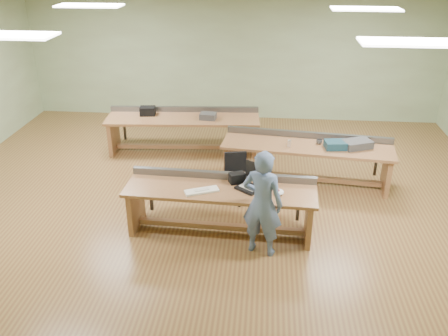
{
  "coord_description": "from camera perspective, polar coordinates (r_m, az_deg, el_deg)",
  "views": [
    {
      "loc": [
        0.81,
        -7.39,
        4.08
      ],
      "look_at": [
        0.19,
        -0.6,
        0.77
      ],
      "focal_mm": 38.0,
      "sensor_mm": 36.0,
      "label": 1
    }
  ],
  "objects": [
    {
      "name": "parts_bin_teal",
      "position": [
        8.56,
        13.3,
        2.74
      ],
      "size": [
        0.41,
        0.33,
        0.13
      ],
      "primitive_type": "cube",
      "rotation": [
        0.0,
        0.0,
        0.14
      ],
      "color": "#153646",
      "rests_on": "workbench_mid"
    },
    {
      "name": "workbench_front",
      "position": [
        7.13,
        -0.41,
        -3.75
      ],
      "size": [
        2.87,
        0.88,
        0.86
      ],
      "rotation": [
        0.0,
        0.0,
        -0.04
      ],
      "color": "#9C6742",
      "rests_on": "floor"
    },
    {
      "name": "laptop_screen",
      "position": [
        6.97,
        3.71,
        -0.29
      ],
      "size": [
        0.28,
        0.21,
        0.26
      ],
      "primitive_type": "cube",
      "rotation": [
        0.0,
        0.0,
        -0.64
      ],
      "color": "black",
      "rests_on": "laptop_base"
    },
    {
      "name": "ceiling",
      "position": [
        7.51,
        -1.04,
        17.6
      ],
      "size": [
        10.0,
        10.0,
        0.0
      ],
      "primitive_type": "plane",
      "color": "silver",
      "rests_on": "wall_back"
    },
    {
      "name": "task_chair",
      "position": [
        8.09,
        1.5,
        -1.92
      ],
      "size": [
        0.54,
        0.54,
        0.84
      ],
      "rotation": [
        0.0,
        0.0,
        0.21
      ],
      "color": "black",
      "rests_on": "floor"
    },
    {
      "name": "parts_bin_grey",
      "position": [
        8.69,
        15.72,
        2.79
      ],
      "size": [
        0.57,
        0.47,
        0.13
      ],
      "primitive_type": "cube",
      "rotation": [
        0.0,
        0.0,
        0.39
      ],
      "color": "#3A3A3D",
      "rests_on": "workbench_mid"
    },
    {
      "name": "mug",
      "position": [
        8.7,
        11.38,
        3.14
      ],
      "size": [
        0.12,
        0.12,
        0.09
      ],
      "primitive_type": "imported",
      "rotation": [
        0.0,
        0.0,
        -0.08
      ],
      "color": "#3A3A3D",
      "rests_on": "workbench_mid"
    },
    {
      "name": "trackball_mouse",
      "position": [
        6.89,
        6.65,
        -2.89
      ],
      "size": [
        0.16,
        0.18,
        0.07
      ],
      "primitive_type": "ellipsoid",
      "rotation": [
        0.0,
        0.0,
        0.13
      ],
      "color": "white",
      "rests_on": "workbench_front"
    },
    {
      "name": "person",
      "position": [
        6.56,
        4.64,
        -4.28
      ],
      "size": [
        0.67,
        0.53,
        1.59
      ],
      "primitive_type": "imported",
      "rotation": [
        0.0,
        0.0,
        2.84
      ],
      "color": "slate",
      "rests_on": "floor"
    },
    {
      "name": "workbench_back",
      "position": [
        9.98,
        -4.92,
        5.13
      ],
      "size": [
        3.2,
        1.05,
        0.86
      ],
      "rotation": [
        0.0,
        0.0,
        0.07
      ],
      "color": "#9C6742",
      "rests_on": "floor"
    },
    {
      "name": "keyboard",
      "position": [
        6.93,
        -2.7,
        -2.76
      ],
      "size": [
        0.52,
        0.35,
        0.03
      ],
      "primitive_type": "cube",
      "rotation": [
        0.0,
        0.0,
        0.41
      ],
      "color": "silver",
      "rests_on": "workbench_front"
    },
    {
      "name": "storage_box_back",
      "position": [
        10.09,
        -9.17,
        6.79
      ],
      "size": [
        0.33,
        0.25,
        0.18
      ],
      "primitive_type": "cube",
      "rotation": [
        0.0,
        0.0,
        0.11
      ],
      "color": "black",
      "rests_on": "workbench_back"
    },
    {
      "name": "floor",
      "position": [
        8.48,
        -0.88,
        -2.89
      ],
      "size": [
        10.0,
        10.0,
        0.0
      ],
      "primitive_type": "plane",
      "color": "brown",
      "rests_on": "ground"
    },
    {
      "name": "wall_back",
      "position": [
        11.71,
        1.17,
        13.13
      ],
      "size": [
        10.0,
        0.04,
        3.0
      ],
      "primitive_type": "cube",
      "color": "#9CB78B",
      "rests_on": "floor"
    },
    {
      "name": "fluor_panels",
      "position": [
        7.52,
        -1.04,
        17.38
      ],
      "size": [
        6.2,
        3.5,
        0.03
      ],
      "color": "white",
      "rests_on": "ceiling"
    },
    {
      "name": "wall_front",
      "position": [
        4.34,
        -6.66,
        -10.84
      ],
      "size": [
        10.0,
        0.04,
        3.0
      ],
      "primitive_type": "cube",
      "color": "#9CB78B",
      "rests_on": "floor"
    },
    {
      "name": "laptop_base",
      "position": [
        6.99,
        2.98,
        -2.44
      ],
      "size": [
        0.43,
        0.42,
        0.04
      ],
      "primitive_type": "cube",
      "rotation": [
        0.0,
        0.0,
        -0.64
      ],
      "color": "black",
      "rests_on": "workbench_front"
    },
    {
      "name": "workbench_mid",
      "position": [
        8.73,
        9.91,
        1.69
      ],
      "size": [
        3.11,
        1.14,
        0.86
      ],
      "rotation": [
        0.0,
        0.0,
        -0.11
      ],
      "color": "#9C6742",
      "rests_on": "floor"
    },
    {
      "name": "tray_back",
      "position": [
        9.74,
        -1.93,
        6.26
      ],
      "size": [
        0.34,
        0.27,
        0.13
      ],
      "primitive_type": "cube",
      "rotation": [
        0.0,
        0.0,
        -0.11
      ],
      "color": "#3A3A3D",
      "rests_on": "workbench_back"
    },
    {
      "name": "drinks_can",
      "position": [
        8.48,
        7.86,
        2.95
      ],
      "size": [
        0.07,
        0.07,
        0.12
      ],
      "primitive_type": "cylinder",
      "rotation": [
        0.0,
        0.0,
        0.06
      ],
      "color": "silver",
      "rests_on": "workbench_mid"
    },
    {
      "name": "camera_bag",
      "position": [
        7.15,
        1.56,
        -1.19
      ],
      "size": [
        0.27,
        0.23,
        0.16
      ],
      "primitive_type": "cube",
      "rotation": [
        0.0,
        0.0,
        0.41
      ],
      "color": "black",
      "rests_on": "workbench_front"
    }
  ]
}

